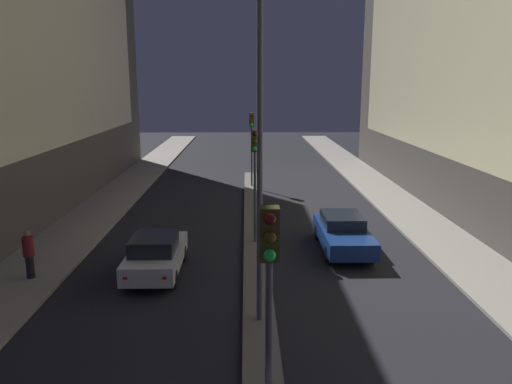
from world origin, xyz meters
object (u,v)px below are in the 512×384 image
object	(u,v)px
traffic_light_mid	(255,161)
pedestrian_on_left_sidewalk	(29,253)
street_lamp	(260,85)
car_right_lane	(343,232)
traffic_light_far	(252,133)
traffic_light_near	(269,284)
car_left_lane	(156,254)

from	to	relation	value
traffic_light_mid	pedestrian_on_left_sidewalk	world-z (taller)	traffic_light_mid
street_lamp	car_right_lane	xyz separation A→B (m)	(3.70, 6.56, -6.13)
traffic_light_far	traffic_light_near	bearing A→B (deg)	-90.00
traffic_light_mid	car_left_lane	size ratio (longest dim) A/B	1.14
traffic_light_near	car_right_lane	size ratio (longest dim) A/B	1.02
traffic_light_mid	pedestrian_on_left_sidewalk	xyz separation A→B (m)	(-8.08, -3.88, -2.65)
traffic_light_near	traffic_light_far	bearing A→B (deg)	90.00
traffic_light_mid	car_right_lane	world-z (taller)	traffic_light_mid
car_right_lane	pedestrian_on_left_sidewalk	xyz separation A→B (m)	(-11.78, -3.16, 0.28)
car_left_lane	car_right_lane	bearing A→B (deg)	19.66
traffic_light_far	street_lamp	distance (m)	19.57
traffic_light_far	pedestrian_on_left_sidewalk	xyz separation A→B (m)	(-8.08, -15.91, -2.65)
traffic_light_far	car_left_lane	distance (m)	16.10
traffic_light_mid	pedestrian_on_left_sidewalk	size ratio (longest dim) A/B	2.76
traffic_light_mid	traffic_light_far	xyz separation A→B (m)	(0.00, 12.03, 0.00)
traffic_light_near	traffic_light_far	distance (m)	25.11
traffic_light_far	pedestrian_on_left_sidewalk	world-z (taller)	traffic_light_far
street_lamp	traffic_light_near	bearing A→B (deg)	-90.00
street_lamp	car_right_lane	distance (m)	9.71
street_lamp	pedestrian_on_left_sidewalk	size ratio (longest dim) A/B	5.58
street_lamp	pedestrian_on_left_sidewalk	bearing A→B (deg)	157.21
traffic_light_near	car_left_lane	size ratio (longest dim) A/B	1.14
traffic_light_far	car_left_lane	xyz separation A→B (m)	(-3.70, -15.40, -2.91)
traffic_light_near	car_right_lane	bearing A→B (deg)	73.32
traffic_light_mid	car_left_lane	distance (m)	5.79
traffic_light_far	pedestrian_on_left_sidewalk	bearing A→B (deg)	-116.91
car_left_lane	pedestrian_on_left_sidewalk	size ratio (longest dim) A/B	2.41
traffic_light_mid	pedestrian_on_left_sidewalk	distance (m)	9.34
traffic_light_near	traffic_light_mid	size ratio (longest dim) A/B	1.00
traffic_light_mid	traffic_light_far	bearing A→B (deg)	90.00
traffic_light_mid	car_right_lane	distance (m)	4.78
traffic_light_near	car_left_lane	xyz separation A→B (m)	(-3.70, 9.72, -2.91)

